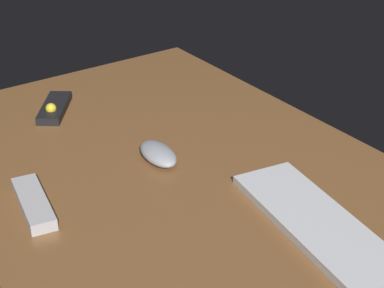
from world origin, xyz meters
The scene contains 5 objects.
desk centered at (0.00, 0.00, 1.00)cm, with size 140.00×84.00×2.00cm, color brown.
keyboard centered at (24.57, 10.29, 2.80)cm, with size 44.02×13.03×1.59cm, color silver.
computer_mouse centered at (-14.59, 0.45, 3.58)cm, with size 11.99×6.25×3.17cm, color #999EA5.
media_remote centered at (-49.20, -8.36, 3.11)cm, with size 16.11×13.95×3.71cm.
tv_remote centered at (-12.69, -28.96, 3.18)cm, with size 17.52×4.81×2.37cm, color #B7B7BC.
Camera 1 is at (85.56, -61.33, 70.45)cm, focal length 59.29 mm.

